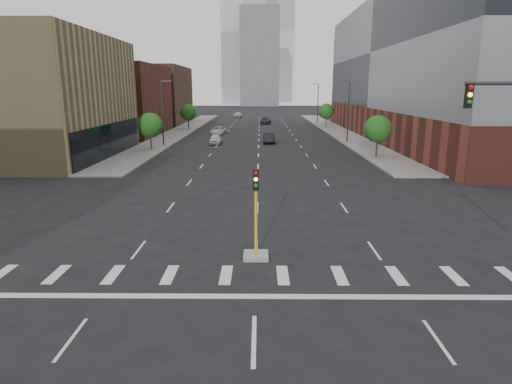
{
  "coord_description": "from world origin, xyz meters",
  "views": [
    {
      "loc": [
        0.18,
        -10.43,
        7.99
      ],
      "look_at": [
        -0.03,
        12.23,
        2.5
      ],
      "focal_mm": 30.0,
      "sensor_mm": 36.0,
      "label": 1
    }
  ],
  "objects_px": {
    "median_traffic_signal": "(256,239)",
    "car_mid_right": "(269,138)",
    "car_distant": "(238,115)",
    "car_deep_right": "(266,121)",
    "car_far_left": "(219,131)",
    "car_near_left": "(216,139)"
  },
  "relations": [
    {
      "from": "car_far_left",
      "to": "car_distant",
      "type": "bearing_deg",
      "value": 93.58
    },
    {
      "from": "median_traffic_signal",
      "to": "car_near_left",
      "type": "relative_size",
      "value": 1.05
    },
    {
      "from": "car_mid_right",
      "to": "car_distant",
      "type": "relative_size",
      "value": 1.01
    },
    {
      "from": "car_mid_right",
      "to": "car_far_left",
      "type": "relative_size",
      "value": 0.96
    },
    {
      "from": "median_traffic_signal",
      "to": "car_near_left",
      "type": "distance_m",
      "value": 44.37
    },
    {
      "from": "car_mid_right",
      "to": "car_deep_right",
      "type": "bearing_deg",
      "value": 88.93
    },
    {
      "from": "car_far_left",
      "to": "car_mid_right",
      "type": "bearing_deg",
      "value": -49.17
    },
    {
      "from": "car_near_left",
      "to": "car_distant",
      "type": "height_order",
      "value": "car_distant"
    },
    {
      "from": "car_near_left",
      "to": "car_far_left",
      "type": "relative_size",
      "value": 0.83
    },
    {
      "from": "car_near_left",
      "to": "car_deep_right",
      "type": "relative_size",
      "value": 0.81
    },
    {
      "from": "car_deep_right",
      "to": "car_far_left",
      "type": "bearing_deg",
      "value": -103.95
    },
    {
      "from": "median_traffic_signal",
      "to": "car_mid_right",
      "type": "height_order",
      "value": "median_traffic_signal"
    },
    {
      "from": "car_distant",
      "to": "median_traffic_signal",
      "type": "bearing_deg",
      "value": -81.79
    },
    {
      "from": "car_distant",
      "to": "car_deep_right",
      "type": "bearing_deg",
      "value": -65.92
    },
    {
      "from": "car_mid_right",
      "to": "median_traffic_signal",
      "type": "bearing_deg",
      "value": -92.97
    },
    {
      "from": "car_far_left",
      "to": "car_distant",
      "type": "relative_size",
      "value": 1.05
    },
    {
      "from": "median_traffic_signal",
      "to": "car_far_left",
      "type": "relative_size",
      "value": 0.87
    },
    {
      "from": "car_mid_right",
      "to": "car_far_left",
      "type": "xyz_separation_m",
      "value": [
        -8.67,
        11.99,
        -0.1
      ]
    },
    {
      "from": "median_traffic_signal",
      "to": "car_near_left",
      "type": "bearing_deg",
      "value": 98.29
    },
    {
      "from": "median_traffic_signal",
      "to": "car_mid_right",
      "type": "relative_size",
      "value": 0.91
    },
    {
      "from": "car_deep_right",
      "to": "car_distant",
      "type": "distance_m",
      "value": 22.94
    },
    {
      "from": "median_traffic_signal",
      "to": "car_mid_right",
      "type": "distance_m",
      "value": 45.19
    }
  ]
}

